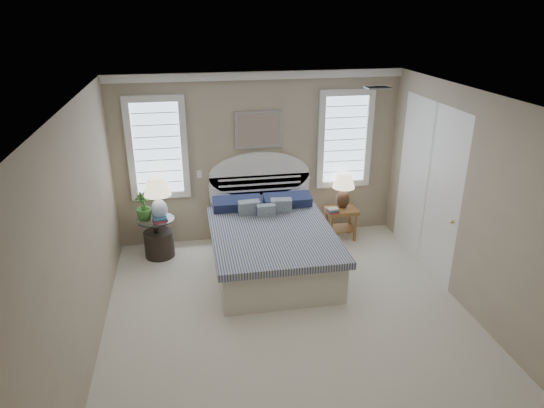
{
  "coord_description": "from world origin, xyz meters",
  "views": [
    {
      "loc": [
        -1.12,
        -4.8,
        3.59
      ],
      "look_at": [
        -0.06,
        1.0,
        1.18
      ],
      "focal_mm": 32.0,
      "sensor_mm": 36.0,
      "label": 1
    }
  ],
  "objects_px": {
    "side_table_left": "(157,233)",
    "lamp_right": "(344,186)",
    "nightstand_right": "(341,217)",
    "bed": "(270,242)",
    "lamp_left": "(158,194)",
    "floor_pot": "(159,244)"
  },
  "relations": [
    {
      "from": "bed",
      "to": "lamp_left",
      "type": "height_order",
      "value": "bed"
    },
    {
      "from": "nightstand_right",
      "to": "lamp_right",
      "type": "relative_size",
      "value": 0.9
    },
    {
      "from": "side_table_left",
      "to": "lamp_right",
      "type": "relative_size",
      "value": 1.07
    },
    {
      "from": "floor_pot",
      "to": "lamp_right",
      "type": "relative_size",
      "value": 0.76
    },
    {
      "from": "floor_pot",
      "to": "lamp_right",
      "type": "bearing_deg",
      "value": 3.15
    },
    {
      "from": "bed",
      "to": "lamp_right",
      "type": "distance_m",
      "value": 1.62
    },
    {
      "from": "nightstand_right",
      "to": "floor_pot",
      "type": "height_order",
      "value": "nightstand_right"
    },
    {
      "from": "floor_pot",
      "to": "lamp_left",
      "type": "distance_m",
      "value": 0.83
    },
    {
      "from": "lamp_left",
      "to": "lamp_right",
      "type": "height_order",
      "value": "lamp_left"
    },
    {
      "from": "nightstand_right",
      "to": "lamp_right",
      "type": "xyz_separation_m",
      "value": [
        0.04,
        0.07,
        0.5
      ]
    },
    {
      "from": "bed",
      "to": "floor_pot",
      "type": "relative_size",
      "value": 5.08
    },
    {
      "from": "lamp_left",
      "to": "nightstand_right",
      "type": "bearing_deg",
      "value": 1.94
    },
    {
      "from": "side_table_left",
      "to": "nightstand_right",
      "type": "relative_size",
      "value": 1.19
    },
    {
      "from": "bed",
      "to": "side_table_left",
      "type": "height_order",
      "value": "bed"
    },
    {
      "from": "nightstand_right",
      "to": "lamp_right",
      "type": "bearing_deg",
      "value": 61.13
    },
    {
      "from": "bed",
      "to": "lamp_left",
      "type": "distance_m",
      "value": 1.81
    },
    {
      "from": "nightstand_right",
      "to": "lamp_right",
      "type": "distance_m",
      "value": 0.51
    },
    {
      "from": "side_table_left",
      "to": "lamp_right",
      "type": "distance_m",
      "value": 3.04
    },
    {
      "from": "bed",
      "to": "side_table_left",
      "type": "relative_size",
      "value": 3.61
    },
    {
      "from": "nightstand_right",
      "to": "lamp_right",
      "type": "height_order",
      "value": "lamp_right"
    },
    {
      "from": "bed",
      "to": "floor_pot",
      "type": "xyz_separation_m",
      "value": [
        -1.63,
        0.6,
        -0.18
      ]
    },
    {
      "from": "side_table_left",
      "to": "floor_pot",
      "type": "height_order",
      "value": "side_table_left"
    }
  ]
}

